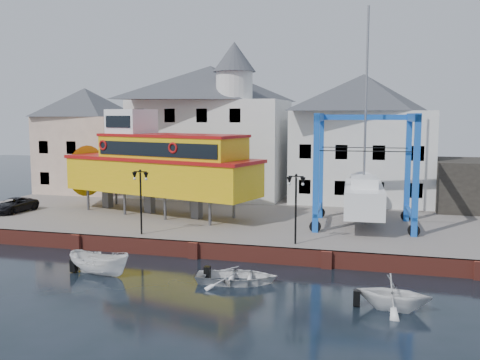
# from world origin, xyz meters

# --- Properties ---
(ground) EXTENTS (140.00, 140.00, 0.00)m
(ground) POSITION_xyz_m (0.00, 0.00, 0.00)
(ground) COLOR black
(ground) RESTS_ON ground
(hardstanding) EXTENTS (44.00, 22.00, 1.00)m
(hardstanding) POSITION_xyz_m (0.00, 11.00, 0.50)
(hardstanding) COLOR slate
(hardstanding) RESTS_ON ground
(quay_wall) EXTENTS (44.00, 0.47, 1.00)m
(quay_wall) POSITION_xyz_m (-0.00, 0.10, 0.50)
(quay_wall) COLOR maroon
(quay_wall) RESTS_ON ground
(building_pink) EXTENTS (8.00, 7.00, 10.30)m
(building_pink) POSITION_xyz_m (-18.00, 18.00, 6.15)
(building_pink) COLOR #C2A390
(building_pink) RESTS_ON hardstanding
(building_white_main) EXTENTS (14.00, 8.30, 14.00)m
(building_white_main) POSITION_xyz_m (-4.87, 18.39, 7.34)
(building_white_main) COLOR silver
(building_white_main) RESTS_ON hardstanding
(building_white_right) EXTENTS (12.00, 8.00, 11.20)m
(building_white_right) POSITION_xyz_m (9.00, 19.00, 6.60)
(building_white_right) COLOR silver
(building_white_right) RESTS_ON hardstanding
(lamp_post_left) EXTENTS (1.12, 0.32, 4.20)m
(lamp_post_left) POSITION_xyz_m (-4.00, 1.20, 4.17)
(lamp_post_left) COLOR black
(lamp_post_left) RESTS_ON hardstanding
(lamp_post_right) EXTENTS (1.12, 0.32, 4.20)m
(lamp_post_right) POSITION_xyz_m (6.00, 1.20, 4.17)
(lamp_post_right) COLOR black
(lamp_post_right) RESTS_ON hardstanding
(tour_boat) EXTENTS (19.05, 9.31, 8.08)m
(tour_boat) POSITION_xyz_m (-6.69, 8.36, 4.81)
(tour_boat) COLOR #59595E
(tour_boat) RESTS_ON hardstanding
(travel_lift) EXTENTS (7.26, 9.99, 14.90)m
(travel_lift) POSITION_xyz_m (9.61, 8.38, 3.48)
(travel_lift) COLOR #1863AA
(travel_lift) RESTS_ON hardstanding
(van) EXTENTS (2.21, 4.21, 1.13)m
(van) POSITION_xyz_m (-17.23, 5.80, 1.56)
(van) COLOR black
(van) RESTS_ON hardstanding
(motorboat_a) EXTENTS (4.01, 2.03, 1.48)m
(motorboat_a) POSITION_xyz_m (-3.78, -4.47, 0.00)
(motorboat_a) COLOR white
(motorboat_a) RESTS_ON ground
(motorboat_b) EXTENTS (4.68, 3.71, 0.87)m
(motorboat_b) POSITION_xyz_m (3.79, -3.90, 0.00)
(motorboat_b) COLOR white
(motorboat_b) RESTS_ON ground
(motorboat_c) EXTENTS (3.54, 3.15, 1.71)m
(motorboat_c) POSITION_xyz_m (11.56, -5.77, 0.00)
(motorboat_c) COLOR white
(motorboat_c) RESTS_ON ground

